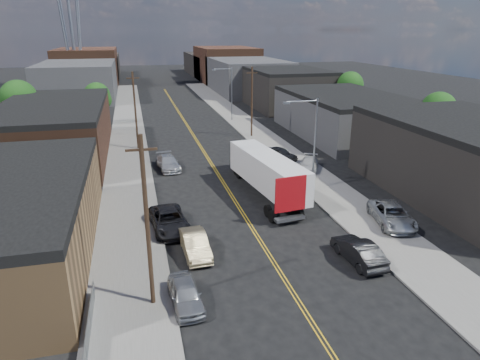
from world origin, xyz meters
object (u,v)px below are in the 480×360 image
car_left_c (169,220)px  car_right_oncoming (358,251)px  car_left_d (168,163)px  car_left_b (195,244)px  semi_truck (262,169)px  car_right_lot_c (280,154)px  car_left_a (185,294)px  car_right_lot_b (309,164)px  car_right_lot_a (392,215)px

car_left_c → car_right_oncoming: (11.96, -8.06, -0.01)m
car_left_c → car_right_oncoming: bearing=-39.3°
car_left_d → car_right_oncoming: size_ratio=1.09×
car_left_b → car_left_c: size_ratio=0.81×
semi_truck → car_right_lot_c: 10.76m
semi_truck → car_left_c: size_ratio=2.79×
car_left_a → car_left_b: (1.40, 5.72, 0.05)m
semi_truck → car_right_lot_b: bearing=28.0°
semi_truck → car_left_d: semi_truck is taller
car_right_lot_c → semi_truck: bearing=-148.1°
car_left_b → car_right_oncoming: (10.56, -3.68, 0.03)m
semi_truck → car_right_lot_a: semi_truck is taller
semi_truck → car_left_b: (-8.08, -10.65, -1.58)m
car_left_a → car_left_d: 25.83m
car_left_d → car_right_lot_a: car_right_lot_a is taller
car_right_lot_a → car_right_lot_c: bearing=110.4°
semi_truck → car_left_a: bearing=-127.5°
semi_truck → car_right_oncoming: (2.49, -14.33, -1.56)m
car_left_a → car_right_lot_b: bearing=48.5°
car_left_d → car_right_lot_c: bearing=-6.9°
car_left_a → car_right_lot_a: bearing=16.8°
car_left_d → car_right_lot_b: bearing=-23.0°
car_right_lot_a → car_right_lot_b: (-0.94, 14.79, -0.12)m
car_left_b → car_right_lot_b: (15.06, 15.61, 0.05)m
car_left_b → car_left_c: car_left_c is taller
car_left_c → car_left_d: bearing=79.9°
semi_truck → car_right_lot_b: 8.70m
car_left_d → car_right_lot_a: bearing=-56.7°
car_left_b → semi_truck: bearing=50.2°
car_right_lot_b → car_left_c: bearing=-118.1°
semi_truck → car_right_oncoming: bearing=-87.6°
semi_truck → car_right_oncoming: size_ratio=3.34×
car_left_b → car_right_lot_a: 16.02m
car_left_d → car_right_lot_b: 15.81m
semi_truck → car_right_lot_c: (5.12, 9.35, -1.42)m
car_left_a → semi_truck: bearing=56.1°
car_left_a → car_left_d: bearing=83.3°
car_left_a → car_right_lot_a: car_right_lot_a is taller
car_left_a → car_right_lot_a: 18.59m
car_left_a → car_left_d: car_left_d is taller
car_left_b → car_left_d: 20.08m
semi_truck → car_left_b: 13.46m
car_left_c → car_right_lot_a: size_ratio=1.02×
car_right_lot_b → car_right_lot_c: size_ratio=1.01×
semi_truck → car_left_b: bearing=-134.6°
semi_truck → car_left_a: semi_truck is taller
car_right_lot_c → car_left_d: bearing=150.2°
car_left_c → car_right_lot_b: bearing=28.9°
car_left_a → car_right_oncoming: size_ratio=0.87×
car_left_a → car_right_oncoming: (11.96, 2.04, 0.08)m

